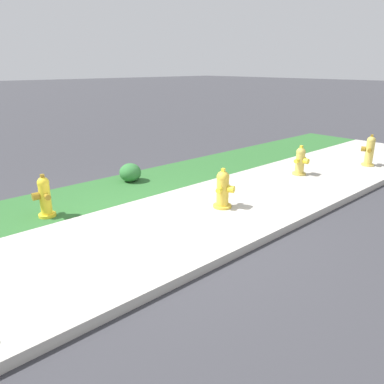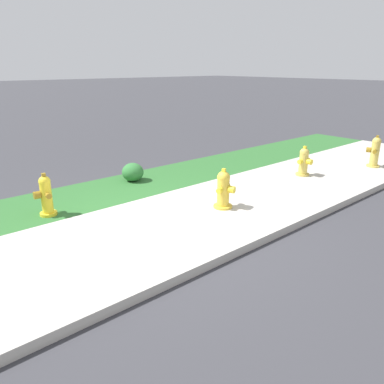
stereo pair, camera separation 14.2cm
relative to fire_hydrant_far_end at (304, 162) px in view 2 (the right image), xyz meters
The scene contains 9 objects.
ground_plane 4.05m from the fire_hydrant_far_end, behind, with size 120.00×120.00×0.00m, color #38383D.
sidewalk_pavement 4.05m from the fire_hydrant_far_end, behind, with size 18.00×2.45×0.01m, color #BCB7AD.
grass_verge 4.46m from the fire_hydrant_far_end, 155.25° to the left, with size 18.00×1.65×0.01m, color #2D662D.
street_curb 4.31m from the fire_hydrant_far_end, 159.68° to the right, with size 18.00×0.16×0.12m, color #BCB7AD.
fire_hydrant_far_end is the anchor object (origin of this frame).
fire_hydrant_by_grass_verge 2.74m from the fire_hydrant_far_end, behind, with size 0.39×0.37×0.69m.
fire_hydrant_at_driveway 2.02m from the fire_hydrant_far_end, 19.44° to the right, with size 0.38×0.35×0.76m.
fire_hydrant_near_corner 5.30m from the fire_hydrant_far_end, 164.77° to the left, with size 0.33×0.36×0.71m.
shrub_bush_far_verge 3.70m from the fire_hydrant_far_end, 145.26° to the left, with size 0.45×0.45×0.38m.
Camera 2 is at (-3.00, -4.21, 2.31)m, focal length 35.00 mm.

